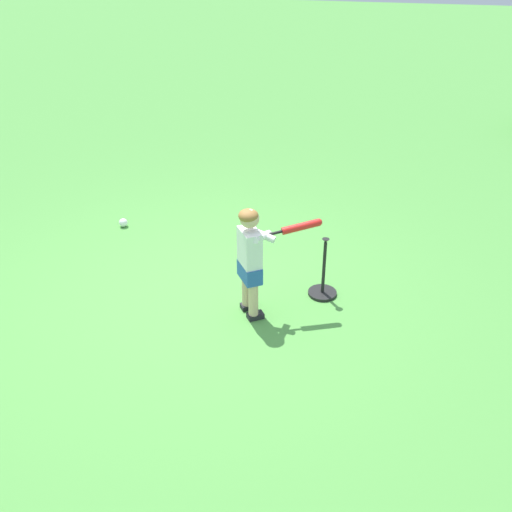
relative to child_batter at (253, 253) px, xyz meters
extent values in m
plane|color=#519942|center=(-0.59, 0.23, -0.65)|extent=(40.00, 40.00, 0.00)
cube|color=#232328|center=(-0.06, 0.07, -0.63)|extent=(0.17, 0.16, 0.05)
cylinder|color=#DBB28E|center=(-0.07, 0.06, -0.44)|extent=(0.09, 0.09, 0.34)
cube|color=#232328|center=(0.03, -0.08, -0.63)|extent=(0.17, 0.16, 0.05)
cylinder|color=#DBB28E|center=(0.02, -0.09, -0.44)|extent=(0.09, 0.09, 0.34)
cube|color=#2856A8|center=(-0.03, -0.01, -0.19)|extent=(0.27, 0.31, 0.16)
cube|color=white|center=(-0.03, -0.01, 0.06)|extent=(0.26, 0.29, 0.34)
sphere|color=#DBB28E|center=(-0.03, -0.01, 0.34)|extent=(0.17, 0.17, 0.17)
ellipsoid|color=olive|center=(-0.04, -0.02, 0.37)|extent=(0.24, 0.24, 0.11)
sphere|color=red|center=(0.09, 0.06, 0.15)|extent=(0.04, 0.04, 0.04)
cylinder|color=black|center=(0.17, 0.10, 0.16)|extent=(0.14, 0.08, 0.05)
cylinder|color=red|center=(0.39, 0.20, 0.20)|extent=(0.34, 0.21, 0.11)
sphere|color=red|center=(0.54, 0.27, 0.22)|extent=(0.07, 0.07, 0.07)
cylinder|color=white|center=(0.04, 0.07, 0.16)|extent=(0.31, 0.12, 0.14)
cylinder|color=white|center=(0.08, 0.01, 0.16)|extent=(0.13, 0.31, 0.14)
sphere|color=white|center=(-1.84, 1.42, -0.60)|extent=(0.10, 0.10, 0.10)
cylinder|color=black|center=(0.61, 0.43, -0.64)|extent=(0.28, 0.28, 0.03)
cylinder|color=black|center=(0.61, 0.43, -0.35)|extent=(0.03, 0.03, 0.55)
cone|color=black|center=(0.61, 0.43, -0.05)|extent=(0.07, 0.07, 0.04)
camera|label=1|loc=(0.89, -4.57, 2.71)|focal=42.82mm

